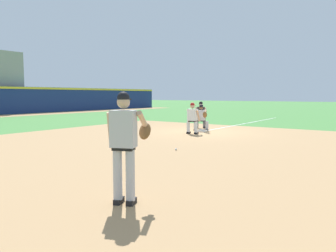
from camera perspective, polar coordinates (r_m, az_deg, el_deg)
name	(u,v)px	position (r m, az deg, el deg)	size (l,w,h in m)	color
ground_plane	(202,132)	(16.20, 5.98, -1.00)	(160.00, 160.00, 0.00)	#47843D
infield_dirt_patch	(183,150)	(10.80, 2.56, -4.18)	(18.00, 18.00, 0.01)	tan
foul_line_stripe	(248,123)	(21.60, 13.70, 0.50)	(11.96, 0.10, 0.00)	white
first_base_bag	(202,131)	(16.19, 5.98, -0.84)	(0.38, 0.38, 0.09)	white
baseball	(176,149)	(10.72, 1.40, -4.07)	(0.07, 0.07, 0.07)	white
pitcher	(125,141)	(5.39, -7.45, -2.58)	(0.82, 0.60, 1.86)	black
first_baseman	(201,116)	(16.58, 5.83, 1.69)	(0.84, 0.97, 1.34)	black
baserunner	(192,117)	(15.18, 4.25, 1.59)	(0.46, 0.61, 1.46)	black
umpire	(201,114)	(17.95, 5.72, 2.17)	(0.59, 0.67, 1.46)	black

